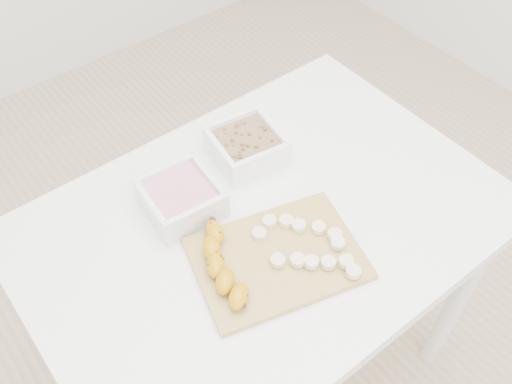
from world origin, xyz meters
TOP-DOWN VIEW (x-y plane):
  - ground at (0.00, 0.00)m, footprint 3.50×3.50m
  - table at (0.00, 0.00)m, footprint 1.00×0.70m
  - bowl_yogurt at (-0.12, 0.13)m, footprint 0.16×0.16m
  - bowl_granola at (0.08, 0.17)m, footprint 0.17×0.17m
  - cutting_board at (-0.05, -0.10)m, footprint 0.37×0.31m
  - banana at (-0.15, -0.06)m, footprint 0.15×0.20m
  - banana_slices at (0.02, -0.12)m, footprint 0.16×0.22m

SIDE VIEW (x-z plane):
  - ground at x=0.00m, z-range 0.00..0.00m
  - table at x=0.00m, z-range 0.28..1.03m
  - cutting_board at x=-0.05m, z-range 0.75..0.76m
  - banana_slices at x=0.02m, z-range 0.77..0.78m
  - banana at x=-0.15m, z-range 0.77..0.80m
  - bowl_yogurt at x=-0.12m, z-range 0.75..0.82m
  - bowl_granola at x=0.08m, z-range 0.75..0.82m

